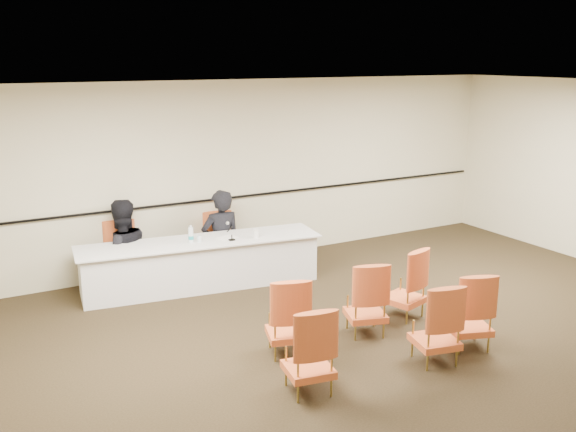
% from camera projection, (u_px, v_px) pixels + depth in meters
% --- Properties ---
extents(floor, '(10.00, 10.00, 0.00)m').
position_uv_depth(floor, '(389.00, 350.00, 7.54)').
color(floor, black).
rests_on(floor, ground).
extents(ceiling, '(10.00, 10.00, 0.00)m').
position_uv_depth(ceiling, '(400.00, 91.00, 6.81)').
color(ceiling, silver).
rests_on(ceiling, ground).
extents(wall_back, '(10.00, 0.04, 3.00)m').
position_uv_depth(wall_back, '(242.00, 172.00, 10.57)').
color(wall_back, beige).
rests_on(wall_back, ground).
extents(wall_rail, '(9.80, 0.04, 0.03)m').
position_uv_depth(wall_rail, '(244.00, 196.00, 10.63)').
color(wall_rail, black).
rests_on(wall_rail, wall_back).
extents(panel_table, '(3.65, 1.29, 0.72)m').
position_uv_depth(panel_table, '(201.00, 264.00, 9.53)').
color(panel_table, silver).
rests_on(panel_table, ground).
extents(panelist_main, '(0.66, 0.44, 1.79)m').
position_uv_depth(panelist_main, '(221.00, 245.00, 10.16)').
color(panelist_main, black).
rests_on(panelist_main, ground).
extents(panelist_main_chair, '(0.56, 0.56, 0.95)m').
position_uv_depth(panelist_main_chair, '(221.00, 243.00, 10.16)').
color(panelist_main_chair, '#C14F22').
rests_on(panelist_main_chair, ground).
extents(panelist_second, '(0.90, 0.72, 1.81)m').
position_uv_depth(panelist_second, '(122.00, 258.00, 9.62)').
color(panelist_second, black).
rests_on(panelist_second, ground).
extents(panelist_second_chair, '(0.56, 0.56, 0.95)m').
position_uv_depth(panelist_second_chair, '(122.00, 254.00, 9.61)').
color(panelist_second_chair, '#C14F22').
rests_on(panelist_second_chair, ground).
extents(papers, '(0.35, 0.30, 0.00)m').
position_uv_depth(papers, '(227.00, 238.00, 9.59)').
color(papers, white).
rests_on(papers, panel_table).
extents(microphone, '(0.10, 0.19, 0.26)m').
position_uv_depth(microphone, '(232.00, 232.00, 9.43)').
color(microphone, black).
rests_on(microphone, panel_table).
extents(water_bottle, '(0.09, 0.09, 0.25)m').
position_uv_depth(water_bottle, '(191.00, 234.00, 9.33)').
color(water_bottle, teal).
rests_on(water_bottle, panel_table).
extents(drinking_glass, '(0.07, 0.07, 0.10)m').
position_uv_depth(drinking_glass, '(199.00, 239.00, 9.36)').
color(drinking_glass, silver).
rests_on(drinking_glass, panel_table).
extents(coffee_cup, '(0.09, 0.09, 0.13)m').
position_uv_depth(coffee_cup, '(256.00, 233.00, 9.59)').
color(coffee_cup, white).
rests_on(coffee_cup, panel_table).
extents(aud_chair_front_left, '(0.63, 0.63, 0.95)m').
position_uv_depth(aud_chair_front_left, '(288.00, 315.00, 7.34)').
color(aud_chair_front_left, '#C14F22').
rests_on(aud_chair_front_left, ground).
extents(aud_chair_front_mid, '(0.63, 0.63, 0.95)m').
position_uv_depth(aud_chair_front_mid, '(366.00, 297.00, 7.88)').
color(aud_chair_front_mid, '#C14F22').
rests_on(aud_chair_front_mid, ground).
extents(aud_chair_front_right, '(0.62, 0.62, 0.95)m').
position_uv_depth(aud_chair_front_right, '(404.00, 283.00, 8.40)').
color(aud_chair_front_right, '#C14F22').
rests_on(aud_chair_front_right, ground).
extents(aud_chair_back_left, '(0.58, 0.58, 0.95)m').
position_uv_depth(aud_chair_back_left, '(308.00, 349.00, 6.50)').
color(aud_chair_back_left, '#C14F22').
rests_on(aud_chair_back_left, ground).
extents(aud_chair_back_mid, '(0.60, 0.60, 0.95)m').
position_uv_depth(aud_chair_back_mid, '(436.00, 322.00, 7.15)').
color(aud_chair_back_mid, '#C14F22').
rests_on(aud_chair_back_mid, ground).
extents(aud_chair_back_right, '(0.64, 0.64, 0.95)m').
position_uv_depth(aud_chair_back_right, '(469.00, 309.00, 7.51)').
color(aud_chair_back_right, '#C14F22').
rests_on(aud_chair_back_right, ground).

